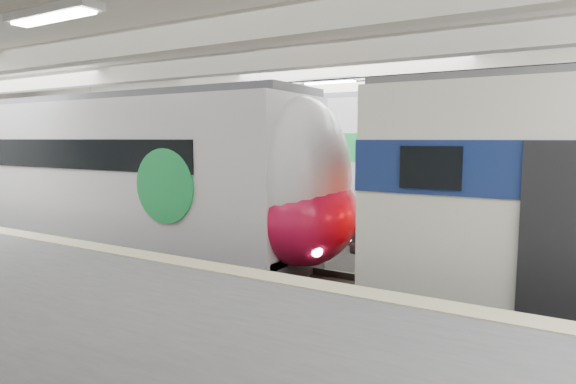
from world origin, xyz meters
The scene contains 3 objects.
station_hall centered at (0.00, -1.74, 3.24)m, with size 36.00×24.00×5.75m.
modern_emu centered at (-5.04, 0.00, 2.27)m, with size 14.44×2.98×4.63m.
far_train centered at (-5.11, 5.50, 2.50)m, with size 15.37×3.16×4.85m.
Camera 1 is at (5.64, -9.84, 3.40)m, focal length 30.00 mm.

